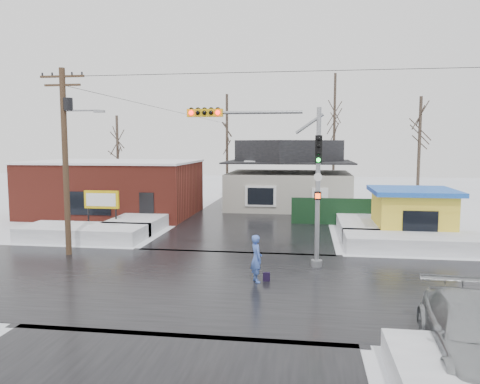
# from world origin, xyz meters

# --- Properties ---
(ground) EXTENTS (120.00, 120.00, 0.00)m
(ground) POSITION_xyz_m (0.00, 0.00, 0.00)
(ground) COLOR white
(ground) RESTS_ON ground
(road_ns) EXTENTS (10.00, 120.00, 0.02)m
(road_ns) POSITION_xyz_m (0.00, 0.00, 0.01)
(road_ns) COLOR black
(road_ns) RESTS_ON ground
(road_ew) EXTENTS (120.00, 10.00, 0.02)m
(road_ew) POSITION_xyz_m (0.00, 0.00, 0.01)
(road_ew) COLOR black
(road_ew) RESTS_ON ground
(snowbank_nw) EXTENTS (7.00, 3.00, 0.80)m
(snowbank_nw) POSITION_xyz_m (-9.00, 7.00, 0.40)
(snowbank_nw) COLOR white
(snowbank_nw) RESTS_ON ground
(snowbank_ne) EXTENTS (7.00, 3.00, 0.80)m
(snowbank_ne) POSITION_xyz_m (9.00, 7.00, 0.40)
(snowbank_ne) COLOR white
(snowbank_ne) RESTS_ON ground
(snowbank_nside_w) EXTENTS (3.00, 8.00, 0.80)m
(snowbank_nside_w) POSITION_xyz_m (-7.00, 12.00, 0.40)
(snowbank_nside_w) COLOR white
(snowbank_nside_w) RESTS_ON ground
(snowbank_nside_e) EXTENTS (3.00, 8.00, 0.80)m
(snowbank_nside_e) POSITION_xyz_m (7.00, 12.00, 0.40)
(snowbank_nside_e) COLOR white
(snowbank_nside_e) RESTS_ON ground
(traffic_signal) EXTENTS (6.05, 0.68, 7.00)m
(traffic_signal) POSITION_xyz_m (2.43, 2.97, 4.54)
(traffic_signal) COLOR gray
(traffic_signal) RESTS_ON ground
(utility_pole) EXTENTS (3.15, 0.44, 9.00)m
(utility_pole) POSITION_xyz_m (-7.93, 3.50, 5.11)
(utility_pole) COLOR #382619
(utility_pole) RESTS_ON ground
(brick_building) EXTENTS (12.20, 8.20, 4.12)m
(brick_building) POSITION_xyz_m (-11.00, 15.99, 2.08)
(brick_building) COLOR maroon
(brick_building) RESTS_ON ground
(marquee_sign) EXTENTS (2.20, 0.21, 2.55)m
(marquee_sign) POSITION_xyz_m (-9.00, 9.49, 1.92)
(marquee_sign) COLOR black
(marquee_sign) RESTS_ON ground
(house) EXTENTS (10.40, 8.40, 5.76)m
(house) POSITION_xyz_m (2.00, 22.00, 2.62)
(house) COLOR #A7A497
(house) RESTS_ON ground
(kiosk) EXTENTS (4.60, 4.60, 2.88)m
(kiosk) POSITION_xyz_m (9.50, 9.99, 1.46)
(kiosk) COLOR yellow
(kiosk) RESTS_ON ground
(fence) EXTENTS (8.00, 0.12, 1.80)m
(fence) POSITION_xyz_m (6.50, 14.00, 0.90)
(fence) COLOR black
(fence) RESTS_ON ground
(tree_far_left) EXTENTS (3.00, 3.00, 10.00)m
(tree_far_left) POSITION_xyz_m (-4.00, 26.00, 7.95)
(tree_far_left) COLOR #332821
(tree_far_left) RESTS_ON ground
(tree_far_mid) EXTENTS (3.00, 3.00, 12.00)m
(tree_far_mid) POSITION_xyz_m (6.00, 28.00, 9.54)
(tree_far_mid) COLOR #332821
(tree_far_mid) RESTS_ON ground
(tree_far_right) EXTENTS (3.00, 3.00, 9.00)m
(tree_far_right) POSITION_xyz_m (12.00, 20.00, 7.16)
(tree_far_right) COLOR #332821
(tree_far_right) RESTS_ON ground
(tree_far_west) EXTENTS (3.00, 3.00, 8.00)m
(tree_far_west) POSITION_xyz_m (-14.00, 24.00, 6.36)
(tree_far_west) COLOR #332821
(tree_far_west) RESTS_ON ground
(pedestrian) EXTENTS (0.69, 0.81, 1.87)m
(pedestrian) POSITION_xyz_m (1.61, 0.33, 0.94)
(pedestrian) COLOR #4668C6
(pedestrian) RESTS_ON ground
(car) EXTENTS (2.57, 5.54, 1.57)m
(car) POSITION_xyz_m (7.70, -5.83, 0.78)
(car) COLOR #A2A6A9
(car) RESTS_ON ground
(shopping_bag) EXTENTS (0.29, 0.15, 0.35)m
(shopping_bag) POSITION_xyz_m (2.00, 0.45, 0.17)
(shopping_bag) COLOR black
(shopping_bag) RESTS_ON ground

